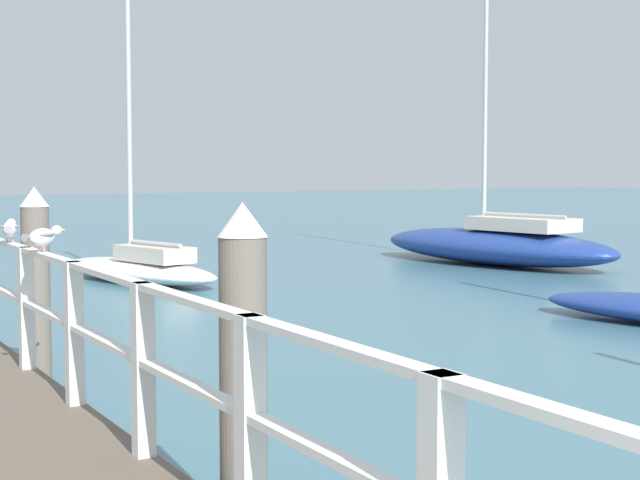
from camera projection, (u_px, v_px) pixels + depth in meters
pier_railing at (7, 285)px, 9.42m from camera, size 0.12×16.98×1.08m
dock_piling_near at (243, 378)px, 5.73m from camera, size 0.29×0.29×2.06m
dock_piling_far at (36, 288)px, 10.00m from camera, size 0.29×0.29×2.06m
seagull_foreground at (43, 236)px, 8.18m from camera, size 0.42×0.31×0.21m
seagull_background at (10, 228)px, 9.23m from camera, size 0.23×0.47×0.21m
boat_5 at (140, 266)px, 19.44m from camera, size 2.53×4.93×5.79m
boat_6 at (496, 244)px, 22.92m from camera, size 3.26×6.94×8.93m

